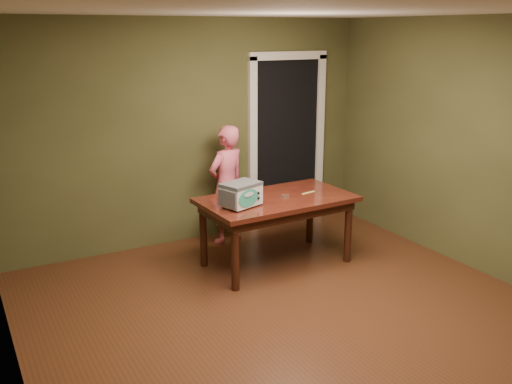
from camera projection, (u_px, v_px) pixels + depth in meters
floor at (308, 327)px, 4.88m from camera, size 5.00×5.00×0.00m
room_shell at (314, 130)px, 4.41m from camera, size 4.52×5.02×2.61m
doorway at (275, 139)px, 7.54m from camera, size 1.10×0.66×2.25m
dining_table at (277, 206)px, 6.04m from camera, size 1.63×0.96×0.75m
toy_oven at (241, 194)px, 5.67m from camera, size 0.45×0.37×0.25m
baking_pan at (285, 196)px, 6.03m from camera, size 0.10×0.10×0.02m
spatula at (308, 193)px, 6.17m from camera, size 0.18×0.06×0.01m
child at (227, 185)px, 6.67m from camera, size 0.59×0.48×1.41m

